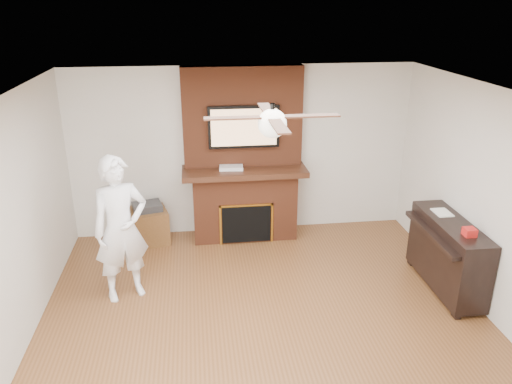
{
  "coord_description": "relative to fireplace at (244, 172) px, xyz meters",
  "views": [
    {
      "loc": [
        -0.69,
        -4.29,
        3.36
      ],
      "look_at": [
        -0.03,
        0.9,
        1.32
      ],
      "focal_mm": 35.0,
      "sensor_mm": 36.0,
      "label": 1
    }
  ],
  "objects": [
    {
      "name": "room_shell",
      "position": [
        0.0,
        -2.55,
        0.25
      ],
      "size": [
        5.36,
        5.86,
        2.86
      ],
      "color": "brown",
      "rests_on": "ground"
    },
    {
      "name": "fireplace",
      "position": [
        0.0,
        0.0,
        0.0
      ],
      "size": [
        1.78,
        0.64,
        2.5
      ],
      "color": "brown",
      "rests_on": "ground"
    },
    {
      "name": "tv",
      "position": [
        0.0,
        -0.05,
        0.68
      ],
      "size": [
        1.0,
        0.08,
        0.6
      ],
      "color": "black",
      "rests_on": "fireplace"
    },
    {
      "name": "ceiling_fan",
      "position": [
        -0.0,
        -2.55,
        1.34
      ],
      "size": [
        1.21,
        1.21,
        0.31
      ],
      "color": "black",
      "rests_on": "room_shell"
    },
    {
      "name": "person",
      "position": [
        -1.58,
        -1.49,
        -0.12
      ],
      "size": [
        0.76,
        0.65,
        1.75
      ],
      "primitive_type": "imported",
      "rotation": [
        0.0,
        0.0,
        0.41
      ],
      "color": "white",
      "rests_on": "ground"
    },
    {
      "name": "side_table",
      "position": [
        -1.42,
        -0.07,
        -0.72
      ],
      "size": [
        0.63,
        0.63,
        0.6
      ],
      "rotation": [
        0.0,
        0.0,
        0.25
      ],
      "color": "#553418",
      "rests_on": "ground"
    },
    {
      "name": "piano",
      "position": [
        2.28,
        -1.82,
        -0.52
      ],
      "size": [
        0.52,
        1.37,
        0.98
      ],
      "rotation": [
        0.0,
        0.0,
        -0.01
      ],
      "color": "black",
      "rests_on": "ground"
    },
    {
      "name": "cable_box",
      "position": [
        -0.19,
        -0.1,
        0.11
      ],
      "size": [
        0.35,
        0.22,
        0.05
      ],
      "primitive_type": "cube",
      "rotation": [
        0.0,
        0.0,
        -0.08
      ],
      "color": "silver",
      "rests_on": "fireplace"
    },
    {
      "name": "candle_orange",
      "position": [
        -0.15,
        -0.21,
        -0.93
      ],
      "size": [
        0.07,
        0.07,
        0.13
      ],
      "primitive_type": "cylinder",
      "color": "#DC5419",
      "rests_on": "ground"
    },
    {
      "name": "candle_green",
      "position": [
        -0.07,
        -0.25,
        -0.95
      ],
      "size": [
        0.07,
        0.07,
        0.09
      ],
      "primitive_type": "cylinder",
      "color": "#3A7F33",
      "rests_on": "ground"
    },
    {
      "name": "candle_cream",
      "position": [
        0.15,
        -0.25,
        -0.94
      ],
      "size": [
        0.07,
        0.07,
        0.12
      ],
      "primitive_type": "cylinder",
      "color": "beige",
      "rests_on": "ground"
    }
  ]
}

